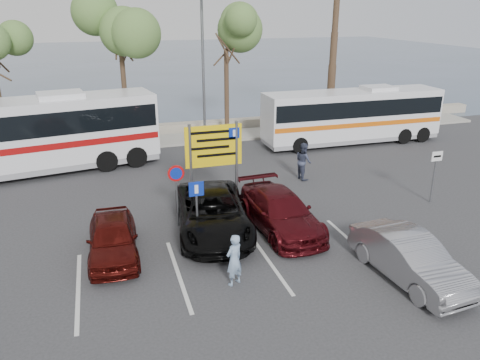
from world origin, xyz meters
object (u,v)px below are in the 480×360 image
object	(u,v)px
car_maroon	(281,212)
suv_black	(213,213)
direction_sign	(214,153)
pedestrian_near	(234,260)
coach_bus_right	(352,118)
street_lamp_right	(203,63)
car_red	(113,238)
pedestrian_far	(303,161)
coach_bus_left	(25,139)
car_silver_b	(409,258)

from	to	relation	value
car_maroon	suv_black	world-z (taller)	suv_black
direction_sign	car_maroon	world-z (taller)	direction_sign
pedestrian_near	suv_black	bearing A→B (deg)	-122.28
coach_bus_right	suv_black	world-z (taller)	coach_bus_right
street_lamp_right	direction_sign	world-z (taller)	street_lamp_right
street_lamp_right	car_red	xyz separation A→B (m)	(-6.00, -12.80, -3.94)
car_maroon	car_red	size ratio (longest dim) A/B	1.22
car_maroon	pedestrian_near	xyz separation A→B (m)	(-2.62, -2.99, 0.11)
direction_sign	pedestrian_far	size ratio (longest dim) A/B	2.07
car_maroon	suv_black	size ratio (longest dim) A/B	0.89
car_red	pedestrian_near	world-z (taller)	pedestrian_near
pedestrian_near	street_lamp_right	bearing A→B (deg)	-128.60
coach_bus_right	suv_black	distance (m)	13.96
coach_bus_left	suv_black	xyz separation A→B (m)	(7.00, -8.54, -1.04)
suv_black	pedestrian_near	distance (m)	3.51
car_silver_b	pedestrian_far	size ratio (longest dim) A/B	2.41
car_silver_b	pedestrian_near	size ratio (longest dim) A/B	2.63
coach_bus_right	car_silver_b	world-z (taller)	coach_bus_right
direction_sign	pedestrian_far	xyz separation A→B (m)	(4.89, 2.46, -1.56)
coach_bus_left	car_silver_b	bearing A→B (deg)	-48.34
suv_black	car_silver_b	xyz separation A→B (m)	(4.80, -4.73, -0.05)
direction_sign	street_lamp_right	bearing A→B (deg)	79.06
coach_bus_left	pedestrian_near	world-z (taller)	coach_bus_left
suv_black	pedestrian_near	xyz separation A→B (m)	(-0.22, -3.50, 0.05)
coach_bus_left	car_red	distance (m)	10.02
coach_bus_left	car_silver_b	xyz separation A→B (m)	(11.80, -13.26, -1.09)
coach_bus_right	pedestrian_far	bearing A→B (deg)	-137.28
coach_bus_left	car_silver_b	size ratio (longest dim) A/B	3.00
pedestrian_near	car_red	bearing A→B (deg)	-68.34
direction_sign	pedestrian_near	size ratio (longest dim) A/B	2.26
direction_sign	suv_black	size ratio (longest dim) A/B	0.67
car_silver_b	pedestrian_far	world-z (taller)	pedestrian_far
coach_bus_right	car_maroon	distance (m)	12.62
coach_bus_left	car_maroon	bearing A→B (deg)	-43.93
pedestrian_far	pedestrian_near	bearing A→B (deg)	139.39
car_red	pedestrian_near	bearing A→B (deg)	-37.86
street_lamp_right	car_red	bearing A→B (deg)	-115.12
direction_sign	car_maroon	xyz separation A→B (m)	(1.90, -2.21, -1.74)
car_red	pedestrian_far	bearing A→B (deg)	30.85
coach_bus_right	car_maroon	size ratio (longest dim) A/B	2.24
car_red	direction_sign	bearing A→B (deg)	33.57
suv_black	pedestrian_far	xyz separation A→B (m)	(5.40, 4.16, 0.13)
car_maroon	car_silver_b	size ratio (longest dim) A/B	1.13
pedestrian_far	car_silver_b	bearing A→B (deg)	171.82
street_lamp_right	car_red	world-z (taller)	street_lamp_right
street_lamp_right	direction_sign	size ratio (longest dim) A/B	2.23
coach_bus_right	car_silver_b	size ratio (longest dim) A/B	2.53
car_red	pedestrian_near	size ratio (longest dim) A/B	2.43
direction_sign	coach_bus_left	bearing A→B (deg)	137.64
coach_bus_left	pedestrian_far	distance (m)	13.18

